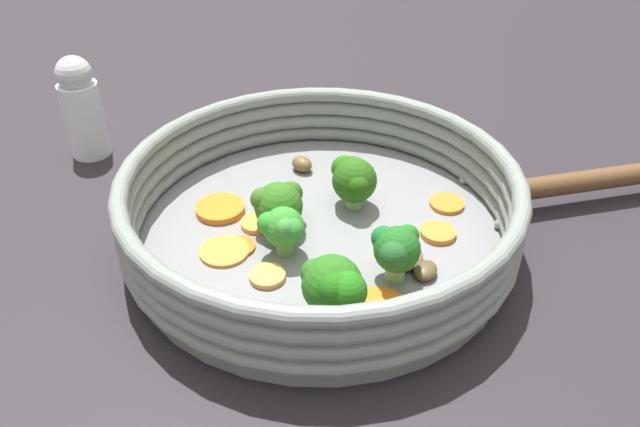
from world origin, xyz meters
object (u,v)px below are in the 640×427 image
Objects in this scene: mushroom_piece_2 at (426,270)px; broccoli_floret_1 at (283,228)px; carrot_slice_6 at (257,223)px; carrot_slice_8 at (379,307)px; broccoli_floret_0 at (396,249)px; mushroom_piece_1 at (406,257)px; skillet at (320,234)px; broccoli_floret_2 at (353,179)px; carrot_slice_0 at (398,319)px; carrot_slice_5 at (447,204)px; mushroom_piece_0 at (302,164)px; salt_shaker at (82,108)px; carrot_slice_1 at (220,209)px; carrot_slice_2 at (238,247)px; carrot_slice_3 at (224,251)px; broccoli_floret_3 at (278,202)px; carrot_slice_4 at (438,233)px; carrot_slice_7 at (267,276)px; broccoli_floret_4 at (335,286)px.

broccoli_floret_1 is at bearing 72.12° from mushroom_piece_2.
carrot_slice_6 is 0.70× the size of carrot_slice_8.
broccoli_floret_0 is 1.34× the size of mushroom_piece_1.
broccoli_floret_0 reaches higher than skillet.
carrot_slice_6 is 0.09m from broccoli_floret_2.
carrot_slice_6 is at bearing 39.52° from carrot_slice_0.
mushroom_piece_0 is at bearing 61.03° from carrot_slice_5.
carrot_slice_8 is 0.89× the size of broccoli_floret_0.
salt_shaker is (0.24, 0.31, 0.03)m from mushroom_piece_2.
mushroom_piece_0 is (0.13, -0.02, -0.02)m from broccoli_floret_1.
broccoli_floret_2 reaches higher than carrot_slice_1.
carrot_slice_2 and carrot_slice_3 have the same top height.
skillet is 6.71× the size of carrot_slice_0.
salt_shaker is at bearing 44.46° from broccoli_floret_1.
broccoli_floret_0 is at bearing -130.94° from broccoli_floret_3.
broccoli_floret_0 reaches higher than mushroom_piece_2.
carrot_slice_4 is (0.01, -0.18, 0.00)m from carrot_slice_3.
mushroom_piece_0 reaches higher than carrot_slice_0.
broccoli_floret_2 is at bearing 21.60° from mushroom_piece_1.
mushroom_piece_0 is at bearing 6.33° from skillet.
carrot_slice_1 is at bearing 70.41° from skillet.
carrot_slice_2 reaches higher than skillet.
carrot_slice_8 is at bearing -137.54° from carrot_slice_1.
broccoli_floret_3 is 1.99× the size of mushroom_piece_0.
carrot_slice_3 is at bearing 112.44° from carrot_slice_2.
carrot_slice_3 is (-0.06, -0.01, -0.00)m from carrot_slice_1.
salt_shaker reaches higher than carrot_slice_7.
mushroom_piece_1 is at bearing 133.88° from carrot_slice_4.
mushroom_piece_1 reaches higher than carrot_slice_3.
carrot_slice_3 is 0.91× the size of broccoli_floret_3.
skillet is at bearing 0.85° from broccoli_floret_4.
broccoli_floret_0 is (-0.10, -0.14, 0.03)m from carrot_slice_1.
carrot_slice_1 is at bearing 88.31° from carrot_slice_5.
broccoli_floret_3 reaches higher than carrot_slice_2.
mushroom_piece_0 reaches higher than carrot_slice_3.
broccoli_floret_3 is at bearing -9.09° from carrot_slice_7.
carrot_slice_8 is 1.80× the size of mushroom_piece_2.
broccoli_floret_4 is (-0.08, -0.03, 0.01)m from broccoli_floret_1.
broccoli_floret_0 is 0.37m from salt_shaker.
skillet is at bearing 48.37° from mushroom_piece_2.
broccoli_floret_1 is 1.83× the size of mushroom_piece_2.
carrot_slice_1 is 0.17m from broccoli_floret_0.
broccoli_floret_4 is at bearing 131.42° from broccoli_floret_0.
carrot_slice_6 is at bearing 80.47° from carrot_slice_4.
carrot_slice_3 is 0.14m from carrot_slice_8.
broccoli_floret_3 is at bearing 4.57° from broccoli_floret_1.
salt_shaker is (0.15, 0.35, 0.04)m from carrot_slice_5.
carrot_slice_2 is (-0.05, -0.02, -0.00)m from carrot_slice_1.
broccoli_floret_3 is 0.14m from mushroom_piece_2.
broccoli_floret_3 is 0.12m from mushroom_piece_1.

